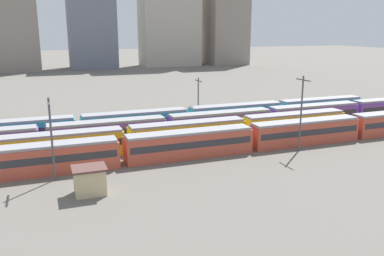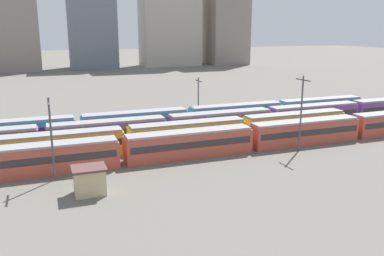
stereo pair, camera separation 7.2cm
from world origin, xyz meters
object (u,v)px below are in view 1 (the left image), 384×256
Objects in this scene: train_track_0 at (250,137)px; signal_hut at (90,180)px; train_track_3 at (188,118)px; catenary_pole_2 at (301,110)px; train_track_2 at (269,118)px; train_track_1 at (188,134)px; catenary_pole_0 at (51,135)px; catenary_pole_1 at (198,98)px.

signal_hut is (-23.96, -8.37, -0.35)m from train_track_0.
catenary_pole_2 reaches higher than train_track_3.
train_track_2 is at bearing 29.39° from signal_hut.
train_track_0 is at bearing -132.03° from train_track_2.
train_track_1 and train_track_2 have the same top height.
catenary_pole_0 is 33.73m from catenary_pole_2.
train_track_3 is 6.82× the size of catenary_pole_2.
catenary_pole_2 is at bearing -60.77° from train_track_3.
signal_hut is (3.38, -5.66, -3.90)m from catenary_pole_0.
train_track_2 and train_track_3 have the same top height.
catenary_pole_2 is (33.72, -0.24, 0.59)m from catenary_pole_0.
signal_hut is (-16.15, -13.57, -0.35)m from train_track_1.
train_track_3 is 21.66m from catenary_pole_2.
train_track_2 is 10.28× the size of catenary_pole_2.
train_track_3 is 5.41m from catenary_pole_1.
train_track_1 is 17.95m from train_track_2.
train_track_0 is 25.38m from signal_hut.
train_track_1 is 0.50× the size of train_track_2.
train_track_1 is at bearing 150.11° from catenary_pole_2.
catenary_pole_0 is (-23.34, -18.32, 3.54)m from train_track_3.
train_track_2 is 39.15m from catenary_pole_0.
train_track_2 is 1.51× the size of train_track_3.
train_track_1 is at bearing -117.26° from catenary_pole_1.
train_track_2 is at bearing 77.36° from catenary_pole_2.
train_track_2 is at bearing 19.66° from catenary_pole_0.
train_track_2 is at bearing 47.97° from train_track_0.
catenary_pole_1 reaches higher than train_track_2.
signal_hut is (-33.33, -18.77, -0.35)m from train_track_2.
catenary_pole_1 is (3.22, 3.23, 2.91)m from train_track_3.
train_track_1 is at bearing -163.16° from train_track_2.
train_track_3 is (-4.01, 15.60, 0.00)m from train_track_0.
signal_hut is at bearing -139.95° from train_track_1.
train_track_3 is at bearing 158.76° from train_track_2.
train_track_2 is 31.25× the size of signal_hut.
train_track_2 is 14.35m from train_track_3.
train_track_3 is at bearing 38.13° from catenary_pole_0.
train_track_3 is 8.71× the size of catenary_pole_1.
signal_hut is (-23.17, -27.20, -3.26)m from catenary_pole_1.
signal_hut is (-19.95, -23.97, -0.35)m from train_track_3.
train_track_1 is 15.61m from catenary_pole_1.
train_track_1 is 6.50× the size of catenary_pole_1.
catenary_pole_0 is 34.20m from catenary_pole_1.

